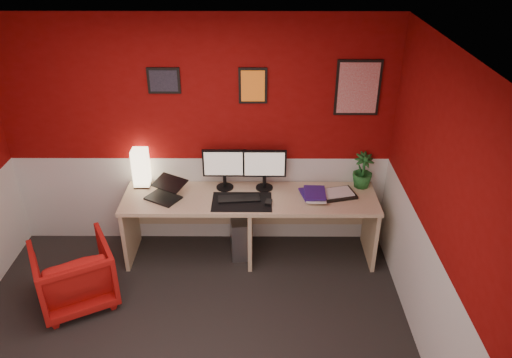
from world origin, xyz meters
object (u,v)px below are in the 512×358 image
Objects in this scene: monitor_right at (265,164)px; armchair at (74,274)px; monitor_left at (224,163)px; pc_tower at (240,233)px; potted_plant at (363,171)px; laptop at (162,189)px; zen_tray at (337,194)px; shoji_lamp at (141,169)px; desk at (250,227)px.

monitor_right is 2.13m from armchair.
monitor_left and monitor_right have the same top height.
pc_tower is at bearing -33.40° from monitor_left.
monitor_right is at bearing -177.51° from potted_plant.
laptop is 1.78m from zen_tray.
armchair is (-2.54, -0.76, -0.43)m from zen_tray.
shoji_lamp is 1.29m from monitor_right.
shoji_lamp is 0.89× the size of pc_tower.
monitor_left reaches higher than zen_tray.
shoji_lamp is 0.88m from monitor_left.
potted_plant reaches higher than zen_tray.
zen_tray is (2.04, -0.20, -0.18)m from shoji_lamp.
shoji_lamp is 0.69× the size of monitor_right.
zen_tray is (0.90, 0.04, 0.38)m from desk.
armchair is (-2.82, -0.95, -0.61)m from potted_plant.
monitor_left reaches higher than shoji_lamp.
desk is 1.30m from shoji_lamp.
monitor_left is 1.79m from armchair.
monitor_right is at bearing 178.87° from armchair.
laptop is at bearing -159.74° from monitor_left.
monitor_right reaches higher than desk.
pc_tower is at bearing -8.20° from shoji_lamp.
shoji_lamp is 2.06m from zen_tray.
monitor_left is at bearing 51.11° from laptop.
laptop reaches higher than pc_tower.
desk is at bearing 33.28° from laptop.
monitor_left is 1.45m from potted_plant.
desk is at bearing -128.94° from monitor_right.
armchair reaches higher than pc_tower.
laptop is 0.48× the size of armchair.
zen_tray is 0.93× the size of potted_plant.
laptop reaches higher than desk.
laptop is 1.07m from monitor_right.
monitor_right is 0.84m from pc_tower.
potted_plant is at bearing 170.70° from armchair.
shoji_lamp is at bearing 165.82° from pc_tower.
potted_plant is (2.32, -0.01, -0.01)m from shoji_lamp.
monitor_right reaches higher than laptop.
potted_plant is at bearing 10.98° from desk.
desk is 5.78× the size of pc_tower.
monitor_left is 1.21m from zen_tray.
monitor_right is (0.42, -0.01, 0.00)m from monitor_left.
armchair is at bearing -156.31° from desk.
armchair is (-0.76, -0.68, -0.53)m from laptop.
shoji_lamp reaches higher than desk.
monitor_left is at bearing 179.14° from monitor_right.
laptop is at bearing -46.31° from shoji_lamp.
shoji_lamp is 0.39m from laptop.
pc_tower is 0.65× the size of armchair.
pc_tower is (0.77, 0.12, -0.61)m from laptop.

